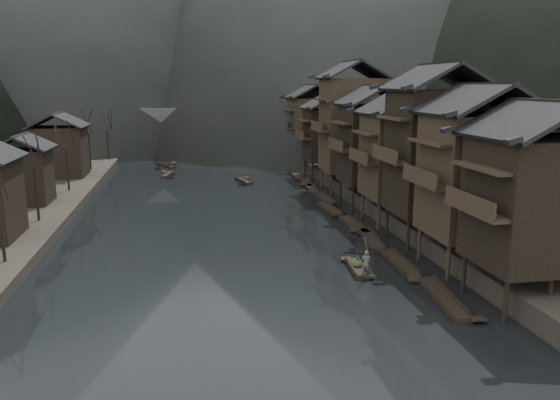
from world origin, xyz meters
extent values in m
plane|color=black|center=(0.00, 0.00, 0.00)|extent=(300.00, 300.00, 0.00)
cube|color=#2D2823|center=(35.00, 40.00, 0.90)|extent=(40.00, 200.00, 1.80)
cylinder|color=black|center=(14.20, -10.40, 1.30)|extent=(0.30, 0.30, 2.90)
cylinder|color=black|center=(14.20, -5.60, 1.30)|extent=(0.30, 0.30, 2.90)
cylinder|color=black|center=(16.95, -10.40, 1.30)|extent=(0.30, 0.30, 2.90)
cylinder|color=black|center=(16.95, -5.60, 1.30)|extent=(0.30, 0.30, 2.90)
cube|color=black|center=(17.30, -8.00, 6.49)|extent=(7.00, 6.00, 7.77)
cube|color=#342A1D|center=(13.30, -8.00, 6.10)|extent=(1.20, 5.70, 0.25)
cylinder|color=#342A1D|center=(14.20, -3.40, 1.30)|extent=(0.30, 0.30, 2.90)
cylinder|color=#342A1D|center=(14.20, 1.40, 1.30)|extent=(0.30, 0.30, 2.90)
cylinder|color=#342A1D|center=(16.95, -3.40, 1.30)|extent=(0.30, 0.30, 2.90)
cylinder|color=#342A1D|center=(16.95, 1.40, 1.30)|extent=(0.30, 0.30, 2.90)
cube|color=#342A1D|center=(17.30, -1.00, 6.98)|extent=(7.00, 6.00, 8.76)
cube|color=#342A1D|center=(13.30, -1.00, 6.54)|extent=(1.20, 5.70, 0.25)
cylinder|color=black|center=(14.20, 3.60, 1.30)|extent=(0.30, 0.30, 2.90)
cylinder|color=black|center=(14.20, 8.40, 1.30)|extent=(0.30, 0.30, 2.90)
cylinder|color=black|center=(16.95, 3.60, 1.30)|extent=(0.30, 0.30, 2.90)
cylinder|color=black|center=(16.95, 8.40, 1.30)|extent=(0.30, 0.30, 2.90)
cube|color=black|center=(17.30, 6.00, 7.79)|extent=(7.00, 6.00, 10.39)
cube|color=#342A1D|center=(13.30, 6.00, 7.27)|extent=(1.20, 5.70, 0.25)
cylinder|color=#342A1D|center=(14.20, 10.60, 1.30)|extent=(0.30, 0.30, 2.90)
cylinder|color=#342A1D|center=(14.20, 15.40, 1.30)|extent=(0.30, 0.30, 2.90)
cylinder|color=#342A1D|center=(16.95, 10.60, 1.30)|extent=(0.30, 0.30, 2.90)
cylinder|color=#342A1D|center=(16.95, 15.40, 1.30)|extent=(0.30, 0.30, 2.90)
cube|color=#342A1D|center=(17.30, 13.00, 6.63)|extent=(7.00, 6.00, 8.05)
cube|color=#342A1D|center=(13.30, 13.00, 6.22)|extent=(1.20, 5.70, 0.25)
cylinder|color=black|center=(14.20, 18.60, 1.30)|extent=(0.30, 0.30, 2.90)
cylinder|color=black|center=(14.20, 23.40, 1.30)|extent=(0.30, 0.30, 2.90)
cylinder|color=black|center=(16.95, 18.60, 1.30)|extent=(0.30, 0.30, 2.90)
cylinder|color=black|center=(16.95, 23.40, 1.30)|extent=(0.30, 0.30, 2.90)
cube|color=black|center=(17.30, 21.00, 6.91)|extent=(7.00, 6.00, 8.62)
cube|color=#342A1D|center=(13.30, 21.00, 6.48)|extent=(1.20, 5.70, 0.25)
cylinder|color=#342A1D|center=(14.20, 27.60, 1.30)|extent=(0.30, 0.30, 2.90)
cylinder|color=#342A1D|center=(14.20, 32.40, 1.30)|extent=(0.30, 0.30, 2.90)
cylinder|color=#342A1D|center=(16.95, 27.60, 1.30)|extent=(0.30, 0.30, 2.90)
cylinder|color=#342A1D|center=(16.95, 32.40, 1.30)|extent=(0.30, 0.30, 2.90)
cube|color=#342A1D|center=(17.30, 30.00, 8.38)|extent=(7.00, 6.00, 11.56)
cube|color=#342A1D|center=(13.30, 30.00, 7.80)|extent=(1.20, 5.70, 0.25)
cylinder|color=black|center=(14.20, 37.60, 1.30)|extent=(0.30, 0.30, 2.90)
cylinder|color=black|center=(14.20, 42.40, 1.30)|extent=(0.30, 0.30, 2.90)
cylinder|color=black|center=(16.95, 37.60, 1.30)|extent=(0.30, 0.30, 2.90)
cylinder|color=black|center=(16.95, 42.40, 1.30)|extent=(0.30, 0.30, 2.90)
cube|color=black|center=(17.30, 40.00, 6.30)|extent=(7.00, 6.00, 7.40)
cube|color=#342A1D|center=(13.30, 40.00, 5.93)|extent=(1.20, 5.70, 0.25)
cylinder|color=#342A1D|center=(14.20, 49.60, 1.30)|extent=(0.30, 0.30, 2.90)
cylinder|color=#342A1D|center=(14.20, 54.40, 1.30)|extent=(0.30, 0.30, 2.90)
cylinder|color=#342A1D|center=(16.95, 49.60, 1.30)|extent=(0.30, 0.30, 2.90)
cylinder|color=#342A1D|center=(16.95, 54.40, 1.30)|extent=(0.30, 0.30, 2.90)
cube|color=#342A1D|center=(17.30, 52.00, 6.91)|extent=(7.00, 6.00, 8.62)
cube|color=#342A1D|center=(13.30, 52.00, 6.48)|extent=(1.20, 5.70, 0.25)
cube|color=black|center=(-20.50, 24.00, 4.10)|extent=(5.00, 5.00, 5.80)
cube|color=black|center=(-20.50, 42.00, 4.60)|extent=(6.50, 6.50, 6.80)
cylinder|color=black|center=(-17.00, 15.73, 3.79)|extent=(0.24, 0.24, 5.18)
cylinder|color=black|center=(-17.00, 30.72, 3.74)|extent=(0.24, 0.24, 5.08)
cylinder|color=black|center=(-17.00, 47.70, 3.88)|extent=(0.24, 0.24, 5.36)
cylinder|color=black|center=(-17.00, 58.56, 3.69)|extent=(0.24, 0.24, 4.98)
cube|color=black|center=(12.20, -6.73, 0.15)|extent=(1.90, 7.20, 0.30)
cube|color=black|center=(12.20, -6.73, 0.33)|extent=(1.94, 7.06, 0.10)
cube|color=black|center=(11.81, -3.34, 0.29)|extent=(1.03, 0.97, 0.35)
cube|color=black|center=(12.58, -10.13, 0.29)|extent=(1.03, 0.97, 0.35)
cube|color=black|center=(12.08, 0.43, 0.15)|extent=(1.25, 6.33, 0.30)
cube|color=black|center=(12.08, 0.43, 0.33)|extent=(1.31, 6.20, 0.10)
cube|color=black|center=(12.01, 3.46, 0.29)|extent=(0.95, 0.80, 0.33)
cube|color=black|center=(12.16, -2.59, 0.29)|extent=(0.95, 0.80, 0.33)
cube|color=black|center=(12.10, 6.63, 0.15)|extent=(1.95, 7.01, 0.30)
cube|color=black|center=(12.10, 6.63, 0.33)|extent=(1.99, 6.88, 0.10)
cube|color=black|center=(11.69, 9.93, 0.29)|extent=(1.03, 0.96, 0.35)
cube|color=black|center=(12.52, 3.33, 0.29)|extent=(1.03, 0.96, 0.35)
cube|color=black|center=(12.19, 11.73, 0.15)|extent=(1.35, 6.22, 0.30)
cube|color=black|center=(12.19, 11.73, 0.33)|extent=(1.40, 6.10, 0.10)
cube|color=black|center=(12.31, 14.69, 0.29)|extent=(0.97, 0.80, 0.33)
cube|color=black|center=(12.07, 8.77, 0.29)|extent=(0.97, 0.80, 0.33)
cube|color=black|center=(11.61, 18.65, 0.15)|extent=(1.31, 5.97, 0.30)
cube|color=black|center=(11.61, 18.65, 0.33)|extent=(1.36, 5.85, 0.10)
cube|color=black|center=(11.71, 21.50, 0.29)|extent=(0.96, 0.77, 0.32)
cube|color=black|center=(11.50, 15.81, 0.29)|extent=(0.96, 0.77, 0.32)
cube|color=black|center=(12.50, 24.45, 0.15)|extent=(1.12, 6.51, 0.30)
cube|color=black|center=(12.50, 24.45, 0.33)|extent=(1.18, 6.38, 0.10)
cube|color=black|center=(12.49, 27.57, 0.29)|extent=(0.94, 0.80, 0.34)
cube|color=black|center=(12.51, 21.33, 0.29)|extent=(0.94, 0.80, 0.34)
cube|color=black|center=(12.44, 30.51, 0.15)|extent=(1.92, 6.52, 0.30)
cube|color=black|center=(12.44, 30.51, 0.33)|extent=(1.96, 6.40, 0.10)
cube|color=black|center=(12.04, 33.58, 0.29)|extent=(1.03, 0.91, 0.34)
cube|color=black|center=(12.83, 27.45, 0.29)|extent=(1.03, 0.91, 0.34)
cube|color=black|center=(12.68, 35.24, 0.15)|extent=(1.87, 6.85, 0.30)
cube|color=black|center=(12.68, 35.24, 0.33)|extent=(1.91, 6.72, 0.10)
cube|color=black|center=(12.30, 38.47, 0.29)|extent=(1.02, 0.93, 0.34)
cube|color=black|center=(13.05, 32.02, 0.29)|extent=(1.02, 0.93, 0.34)
cube|color=black|center=(12.67, 41.79, 0.15)|extent=(1.76, 6.35, 0.30)
cube|color=black|center=(12.67, 41.79, 0.33)|extent=(1.80, 6.23, 0.10)
cube|color=black|center=(12.35, 44.78, 0.29)|extent=(1.01, 0.87, 0.33)
cube|color=black|center=(12.99, 38.80, 0.29)|extent=(1.01, 0.87, 0.33)
cube|color=black|center=(11.95, 49.15, 0.15)|extent=(1.76, 6.34, 0.30)
cube|color=black|center=(11.95, 49.15, 0.33)|extent=(1.80, 6.22, 0.10)
cube|color=black|center=(12.27, 52.13, 0.29)|extent=(1.01, 0.87, 0.33)
cube|color=black|center=(11.63, 46.16, 0.29)|extent=(1.01, 0.87, 0.33)
cube|color=black|center=(11.20, 54.47, 0.15)|extent=(1.53, 7.10, 0.30)
cube|color=black|center=(11.20, 54.47, 0.33)|extent=(1.58, 6.96, 0.10)
cube|color=black|center=(10.99, 57.84, 0.29)|extent=(0.99, 0.92, 0.35)
cube|color=black|center=(11.41, 51.09, 0.29)|extent=(0.99, 0.92, 0.35)
cube|color=black|center=(11.20, 59.48, 0.15)|extent=(1.83, 6.11, 0.30)
cube|color=black|center=(11.20, 59.48, 0.33)|extent=(1.87, 6.00, 0.10)
cube|color=black|center=(11.56, 62.35, 0.29)|extent=(1.02, 0.85, 0.33)
cube|color=black|center=(10.85, 56.61, 0.29)|extent=(1.02, 0.85, 0.33)
cube|color=black|center=(4.37, 37.99, 0.15)|extent=(2.12, 4.73, 0.30)
cube|color=black|center=(4.37, 37.99, 0.33)|extent=(2.14, 4.65, 0.10)
cube|color=black|center=(4.93, 40.14, 0.29)|extent=(0.97, 0.77, 0.29)
cube|color=black|center=(3.82, 35.84, 0.29)|extent=(0.97, 0.77, 0.29)
cube|color=black|center=(-6.23, 45.58, 0.15)|extent=(2.05, 4.89, 0.30)
cube|color=black|center=(-6.23, 45.58, 0.33)|extent=(2.07, 4.81, 0.10)
cube|color=black|center=(-6.74, 47.82, 0.29)|extent=(0.96, 0.77, 0.30)
cube|color=black|center=(-5.71, 43.34, 0.29)|extent=(0.96, 0.77, 0.30)
cube|color=black|center=(-6.79, 55.12, 0.15)|extent=(3.51, 5.71, 0.30)
cube|color=black|center=(-6.79, 55.12, 0.33)|extent=(3.51, 5.63, 0.10)
cube|color=black|center=(-5.53, 57.65, 0.29)|extent=(1.09, 1.03, 0.32)
cube|color=black|center=(-8.04, 52.59, 0.29)|extent=(1.09, 1.03, 0.32)
cube|color=black|center=(5.22, 68.13, 0.15)|extent=(3.64, 5.64, 0.30)
cube|color=black|center=(5.22, 68.13, 0.33)|extent=(3.63, 5.56, 0.10)
cube|color=black|center=(6.54, 70.61, 0.29)|extent=(1.09, 1.04, 0.32)
cube|color=black|center=(3.90, 65.65, 0.29)|extent=(1.09, 1.04, 0.32)
cube|color=#4C4C4F|center=(0.00, 72.00, 7.20)|extent=(40.00, 6.00, 1.60)
cube|color=#4C4C4F|center=(0.00, 69.30, 8.50)|extent=(40.00, 0.50, 1.00)
cube|color=#4C4C4F|center=(0.00, 74.70, 8.50)|extent=(40.00, 0.50, 1.00)
cube|color=#4C4C4F|center=(-14.00, 72.00, 3.20)|extent=(3.20, 6.00, 6.40)
cube|color=#4C4C4F|center=(-4.50, 72.00, 3.20)|extent=(3.20, 6.00, 6.40)
cube|color=#4C4C4F|center=(4.50, 72.00, 3.20)|extent=(3.20, 6.00, 6.40)
cube|color=#4C4C4F|center=(14.00, 72.00, 3.20)|extent=(3.20, 6.00, 6.40)
cube|color=black|center=(8.57, -0.31, 0.15)|extent=(1.33, 4.33, 0.30)
cube|color=black|center=(8.57, -0.31, 0.33)|extent=(1.37, 4.25, 0.10)
cube|color=black|center=(8.38, 1.72, 0.29)|extent=(0.83, 0.61, 0.28)
cube|color=black|center=(8.77, -2.34, 0.29)|extent=(0.83, 0.61, 0.28)
ellipsoid|color=black|center=(8.55, -0.10, 0.74)|extent=(1.02, 1.33, 0.61)
imported|color=#59595C|center=(8.73, -1.92, 1.34)|extent=(0.77, 0.63, 1.82)
cylinder|color=#8C7A51|center=(8.93, -1.92, 4.16)|extent=(1.35, 1.59, 3.83)
camera|label=1|loc=(-3.63, -37.05, 13.45)|focal=35.00mm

